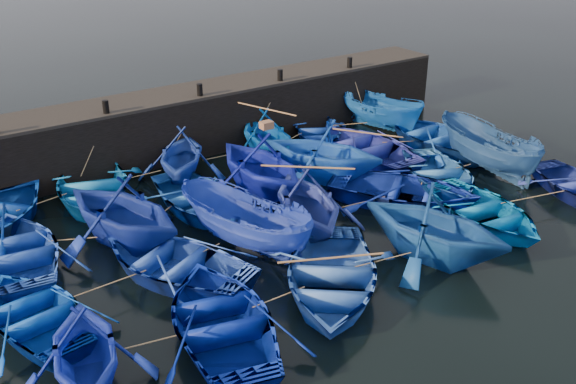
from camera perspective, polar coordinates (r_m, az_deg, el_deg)
ground at (r=20.66m, az=5.08°, el=-4.89°), size 120.00×120.00×0.00m
quay_wall at (r=28.24m, az=-8.51°, el=6.25°), size 26.00×2.50×2.50m
quay_top at (r=27.84m, az=-8.68°, el=8.80°), size 26.00×2.50×0.12m
bollard_1 at (r=25.52m, az=-15.89°, el=7.30°), size 0.24×0.24×0.50m
bollard_2 at (r=26.98m, az=-7.85°, el=9.00°), size 0.24×0.24×0.50m
bollard_3 at (r=28.92m, az=-0.71°, el=10.35°), size 0.24×0.24×0.50m
bollard_4 at (r=31.26m, az=5.50°, el=11.39°), size 0.24×0.24×0.50m
boat_1 at (r=24.34m, az=-17.06°, el=0.43°), size 5.38×6.39×1.13m
boat_2 at (r=25.31m, az=-9.47°, el=3.39°), size 5.04×5.20×2.09m
boat_3 at (r=26.91m, az=-1.90°, el=5.15°), size 4.03×4.51×2.15m
boat_4 at (r=29.08m, az=2.65°, el=5.42°), size 4.90×5.38×0.91m
boat_5 at (r=30.54m, az=8.34°, el=7.06°), size 2.35×4.88×1.81m
boat_6 at (r=21.01m, az=-22.84°, el=-4.80°), size 4.15×5.41×1.04m
boat_7 at (r=20.78m, az=-14.52°, el=-1.48°), size 5.56×5.97×2.55m
boat_8 at (r=22.77m, az=-8.05°, el=-0.56°), size 3.54×4.94×1.02m
boat_9 at (r=23.52m, az=-2.49°, el=2.60°), size 4.28×4.93×2.55m
boat_10 at (r=24.73m, az=3.05°, el=3.75°), size 6.05×6.29×2.55m
boat_11 at (r=27.18m, az=6.99°, el=4.04°), size 3.99×5.53×1.14m
boat_12 at (r=28.87m, az=13.09°, el=4.87°), size 4.29×5.78×1.15m
boat_13 at (r=18.08m, az=-21.54°, el=-9.93°), size 3.78×4.86×0.93m
boat_14 at (r=19.09m, az=-10.03°, el=-6.11°), size 5.55×6.20×1.06m
boat_15 at (r=19.96m, az=-3.91°, el=-2.86°), size 3.49×5.27×1.91m
boat_16 at (r=20.89m, az=1.73°, el=-0.80°), size 4.97×5.37×2.33m
boat_17 at (r=23.40m, az=10.23°, el=0.14°), size 6.29×6.60×1.11m
boat_18 at (r=25.11m, az=13.32°, el=1.51°), size 5.13×5.82×1.00m
boat_19 at (r=26.77m, az=17.28°, el=3.63°), size 2.14×5.10×1.94m
boat_20 at (r=15.61m, az=-17.71°, el=-13.12°), size 4.04×4.40×1.95m
boat_21 at (r=16.56m, az=-5.85°, el=-11.20°), size 4.99×6.06×1.10m
boat_22 at (r=18.12m, az=3.80°, el=-7.48°), size 6.46×6.69×1.13m
boat_23 at (r=19.80m, az=12.89°, el=-2.78°), size 5.33×5.76×2.50m
boat_24 at (r=22.66m, az=17.01°, el=-1.64°), size 4.12×5.31×1.01m
wooden_crate at (r=23.16m, az=-1.93°, el=5.97°), size 0.44×0.35×0.26m
mooring_ropes at (r=23.79m, az=-2.50°, el=1.83°), size 17.62×11.68×2.10m
loose_oars at (r=22.81m, az=2.66°, el=3.04°), size 9.65×11.53×1.26m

